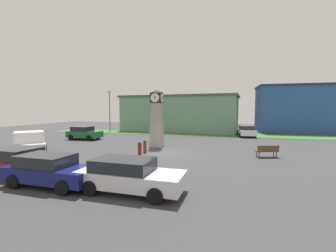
# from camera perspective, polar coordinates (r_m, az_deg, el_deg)

# --- Properties ---
(ground_plane) EXTENTS (75.27, 75.27, 0.00)m
(ground_plane) POSITION_cam_1_polar(r_m,az_deg,el_deg) (18.49, -0.40, -6.75)
(ground_plane) COLOR #38383A
(clock_tower) EXTENTS (1.32, 1.28, 5.32)m
(clock_tower) POSITION_cam_1_polar(r_m,az_deg,el_deg) (21.04, -2.89, 1.61)
(clock_tower) COLOR #9E998F
(clock_tower) RESTS_ON ground_plane
(bollard_near_tower) EXTENTS (0.28, 0.28, 1.15)m
(bollard_near_tower) POSITION_cam_1_polar(r_m,az_deg,el_deg) (16.80, -7.19, -5.90)
(bollard_near_tower) COLOR maroon
(bollard_near_tower) RESTS_ON ground_plane
(bollard_mid_row) EXTENTS (0.26, 0.26, 1.06)m
(bollard_mid_row) POSITION_cam_1_polar(r_m,az_deg,el_deg) (18.42, -5.89, -5.12)
(bollard_mid_row) COLOR brown
(bollard_mid_row) RESTS_ON ground_plane
(car_navy_sedan) EXTENTS (4.30, 2.25, 1.47)m
(car_navy_sedan) POSITION_cam_1_polar(r_m,az_deg,el_deg) (14.63, -33.72, -7.49)
(car_navy_sedan) COLOR #A51111
(car_navy_sedan) RESTS_ON ground_plane
(car_near_tower) EXTENTS (4.41, 2.01, 1.45)m
(car_near_tower) POSITION_cam_1_polar(r_m,az_deg,el_deg) (11.97, -27.71, -9.80)
(car_near_tower) COLOR navy
(car_near_tower) RESTS_ON ground_plane
(car_by_building) EXTENTS (4.66, 2.06, 1.44)m
(car_by_building) POSITION_cam_1_polar(r_m,az_deg,el_deg) (9.99, -9.92, -12.15)
(car_by_building) COLOR silver
(car_by_building) RESTS_ON ground_plane
(car_far_lot) EXTENTS (2.18, 4.11, 1.44)m
(car_far_lot) POSITION_cam_1_polar(r_m,az_deg,el_deg) (30.59, 19.27, -1.16)
(car_far_lot) COLOR silver
(car_far_lot) RESTS_ON ground_plane
(car_silver_hatch) EXTENTS (3.90, 2.08, 1.51)m
(car_silver_hatch) POSITION_cam_1_polar(r_m,az_deg,el_deg) (27.94, -20.53, -1.63)
(car_silver_hatch) COLOR #19602D
(car_silver_hatch) RESTS_ON ground_plane
(pickup_truck) EXTENTS (5.32, 5.26, 1.85)m
(pickup_truck) POSITION_cam_1_polar(r_m,az_deg,el_deg) (21.01, -31.68, -3.48)
(pickup_truck) COLOR silver
(pickup_truck) RESTS_ON ground_plane
(bench) EXTENTS (1.69, 0.98, 0.90)m
(bench) POSITION_cam_1_polar(r_m,az_deg,el_deg) (18.15, 23.88, -5.65)
(bench) COLOR brown
(bench) RESTS_ON ground_plane
(street_lamp_near_road) EXTENTS (0.50, 0.24, 6.22)m
(street_lamp_near_road) POSITION_cam_1_polar(r_m,az_deg,el_deg) (34.63, -14.61, 4.32)
(street_lamp_near_road) COLOR slate
(street_lamp_near_road) RESTS_ON ground_plane
(warehouse_blue_far) EXTENTS (19.03, 11.20, 5.66)m
(warehouse_blue_far) POSITION_cam_1_polar(r_m,az_deg,el_deg) (37.23, 3.36, 3.27)
(warehouse_blue_far) COLOR gray
(warehouse_blue_far) RESTS_ON ground_plane
(storefront_low_left) EXTENTS (10.43, 6.40, 7.10)m
(storefront_low_left) POSITION_cam_1_polar(r_m,az_deg,el_deg) (39.16, 29.07, 3.83)
(storefront_low_left) COLOR #2D5193
(storefront_low_left) RESTS_ON ground_plane
(grass_verge_far) EXTENTS (45.16, 4.77, 0.04)m
(grass_verge_far) POSITION_cam_1_polar(r_m,az_deg,el_deg) (31.71, 8.24, -2.07)
(grass_verge_far) COLOR #386B2D
(grass_verge_far) RESTS_ON ground_plane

